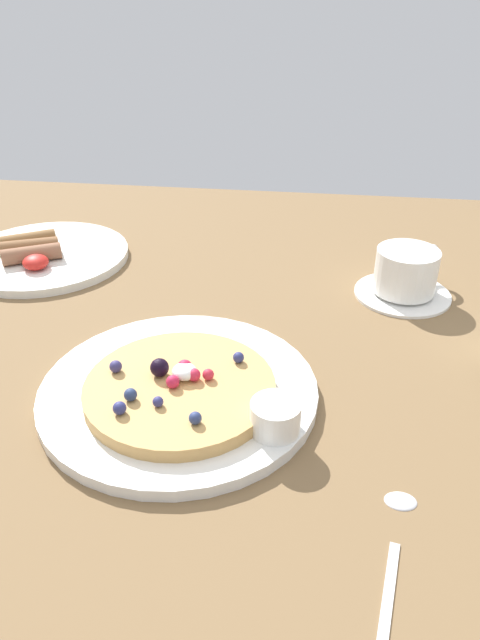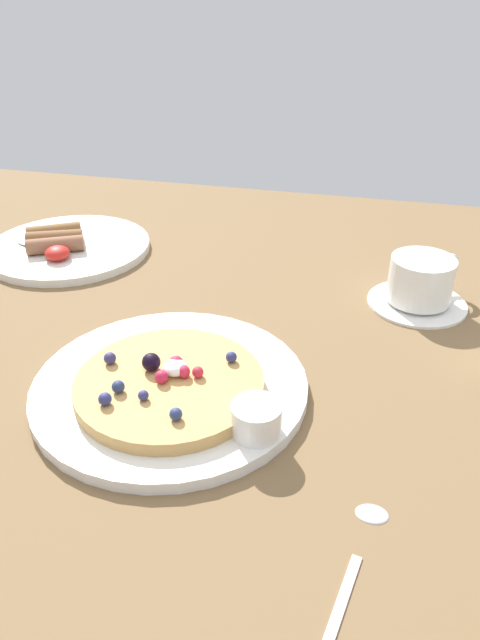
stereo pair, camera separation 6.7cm
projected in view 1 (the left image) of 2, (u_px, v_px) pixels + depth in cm
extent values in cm
cube|color=brown|center=(193.00, 369.00, 70.71)|extent=(157.26, 124.76, 3.00)
cylinder|color=white|center=(180.00, 391.00, 63.60)|extent=(29.93, 29.93, 1.35)
cylinder|color=tan|center=(180.00, 389.00, 61.52)|extent=(20.07, 20.07, 1.51)
sphere|color=navy|center=(195.00, 418.00, 55.45)|extent=(1.25, 1.25, 1.25)
sphere|color=black|center=(160.00, 368.00, 61.83)|extent=(1.99, 1.99, 1.99)
sphere|color=navy|center=(189.00, 373.00, 61.70)|extent=(1.22, 1.22, 1.22)
sphere|color=#C22241|center=(185.00, 367.00, 62.22)|extent=(1.63, 1.63, 1.63)
sphere|color=red|center=(208.00, 374.00, 61.42)|extent=(1.22, 1.22, 1.22)
sphere|color=#CB2741|center=(194.00, 375.00, 61.23)|extent=(1.39, 1.39, 1.39)
sphere|color=navy|center=(120.00, 408.00, 56.65)|extent=(1.33, 1.33, 1.33)
sphere|color=#C22142|center=(172.00, 382.00, 60.22)|extent=(1.39, 1.39, 1.39)
sphere|color=navy|center=(238.00, 357.00, 64.12)|extent=(1.22, 1.22, 1.22)
sphere|color=navy|center=(116.00, 366.00, 62.57)|extent=(1.34, 1.34, 1.34)
sphere|color=navy|center=(158.00, 402.00, 57.68)|extent=(1.08, 1.08, 1.08)
sphere|color=navy|center=(130.00, 395.00, 58.44)|extent=(1.33, 1.33, 1.33)
ellipsoid|color=white|center=(184.00, 372.00, 61.58)|extent=(2.60, 2.60, 1.56)
cylinder|color=white|center=(275.00, 417.00, 56.40)|extent=(4.93, 4.93, 3.20)
cylinder|color=#572915|center=(276.00, 412.00, 56.07)|extent=(4.04, 4.04, 0.38)
cylinder|color=white|center=(45.00, 256.00, 93.49)|extent=(26.20, 26.20, 1.27)
cylinder|color=brown|center=(32.00, 254.00, 89.58)|extent=(8.86, 6.23, 2.49)
cylinder|color=brown|center=(30.00, 247.00, 91.84)|extent=(8.98, 5.67, 2.49)
cylinder|color=brown|center=(28.00, 240.00, 94.10)|extent=(8.74, 6.61, 2.49)
ellipsoid|color=white|center=(14.00, 248.00, 93.92)|extent=(7.79, 6.62, 0.60)
sphere|color=yellow|center=(13.00, 245.00, 93.67)|extent=(2.00, 2.00, 2.00)
ellipsoid|color=red|center=(36.00, 262.00, 87.59)|extent=(3.81, 3.81, 2.09)
cylinder|color=white|center=(402.00, 293.00, 83.39)|extent=(13.46, 13.46, 0.82)
cylinder|color=white|center=(406.00, 271.00, 81.61)|extent=(8.61, 8.61, 6.10)
torus|color=white|center=(429.00, 258.00, 84.36)|extent=(3.45, 3.64, 4.21)
cylinder|color=#957C51|center=(408.00, 258.00, 80.61)|extent=(7.32, 7.32, 0.49)
cube|color=silver|center=(389.00, 593.00, 43.58)|extent=(2.58, 9.34, 0.30)
ellipsoid|color=silver|center=(401.00, 499.00, 51.11)|extent=(2.86, 2.20, 0.60)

